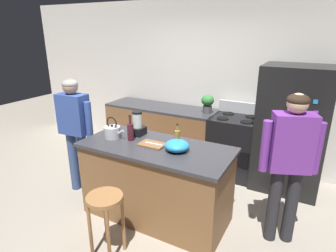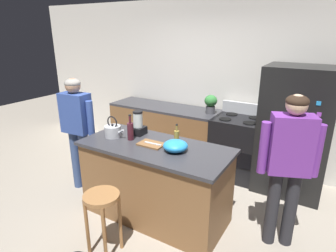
# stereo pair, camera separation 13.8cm
# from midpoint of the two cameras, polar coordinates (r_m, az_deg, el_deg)

# --- Properties ---
(ground_plane) EXTENTS (14.00, 14.00, 0.00)m
(ground_plane) POSITION_cam_midpoint_polar(r_m,az_deg,el_deg) (3.74, -3.41, -17.46)
(ground_plane) COLOR #9E9384
(back_wall) EXTENTS (8.00, 0.10, 2.70)m
(back_wall) POSITION_cam_midpoint_polar(r_m,az_deg,el_deg) (4.85, 8.60, 8.44)
(back_wall) COLOR silver
(back_wall) RESTS_ON ground_plane
(kitchen_island) EXTENTS (1.78, 0.81, 0.94)m
(kitchen_island) POSITION_cam_midpoint_polar(r_m,az_deg,el_deg) (3.48, -3.56, -11.15)
(kitchen_island) COLOR brown
(kitchen_island) RESTS_ON ground_plane
(back_counter_run) EXTENTS (2.00, 0.64, 0.94)m
(back_counter_run) POSITION_cam_midpoint_polar(r_m,az_deg,el_deg) (5.06, -2.01, -1.24)
(back_counter_run) COLOR brown
(back_counter_run) RESTS_ON ground_plane
(refrigerator) EXTENTS (0.90, 0.73, 1.78)m
(refrigerator) POSITION_cam_midpoint_polar(r_m,az_deg,el_deg) (4.26, 22.71, -0.73)
(refrigerator) COLOR black
(refrigerator) RESTS_ON ground_plane
(stove_range) EXTENTS (0.76, 0.65, 1.12)m
(stove_range) POSITION_cam_midpoint_polar(r_m,az_deg,el_deg) (4.55, 12.51, -3.93)
(stove_range) COLOR black
(stove_range) RESTS_ON ground_plane
(person_by_island_left) EXTENTS (0.60, 0.25, 1.62)m
(person_by_island_left) POSITION_cam_midpoint_polar(r_m,az_deg,el_deg) (4.04, -19.27, 0.04)
(person_by_island_left) COLOR #384C7A
(person_by_island_left) RESTS_ON ground_plane
(person_by_sink_right) EXTENTS (0.58, 0.35, 1.65)m
(person_by_sink_right) POSITION_cam_midpoint_polar(r_m,az_deg,el_deg) (3.08, 22.16, -5.79)
(person_by_sink_right) COLOR #26262B
(person_by_sink_right) RESTS_ON ground_plane
(bar_stool) EXTENTS (0.36, 0.36, 0.68)m
(bar_stool) POSITION_cam_midpoint_polar(r_m,az_deg,el_deg) (2.99, -13.85, -16.05)
(bar_stool) COLOR #9E6B3D
(bar_stool) RESTS_ON ground_plane
(potted_plant) EXTENTS (0.20, 0.20, 0.30)m
(potted_plant) POSITION_cam_midpoint_polar(r_m,az_deg,el_deg) (4.52, 7.13, 4.72)
(potted_plant) COLOR #4C4C51
(potted_plant) RESTS_ON back_counter_run
(blender_appliance) EXTENTS (0.17, 0.17, 0.31)m
(blender_appliance) POSITION_cam_midpoint_polar(r_m,az_deg,el_deg) (3.58, -7.26, 0.18)
(blender_appliance) COLOR black
(blender_appliance) RESTS_ON kitchen_island
(bottle_vinegar) EXTENTS (0.06, 0.06, 0.24)m
(bottle_vinegar) POSITION_cam_midpoint_polar(r_m,az_deg,el_deg) (3.31, 0.67, -2.07)
(bottle_vinegar) COLOR olive
(bottle_vinegar) RESTS_ON kitchen_island
(bottle_wine) EXTENTS (0.08, 0.08, 0.32)m
(bottle_wine) POSITION_cam_midpoint_polar(r_m,az_deg,el_deg) (3.42, -8.73, -1.03)
(bottle_wine) COLOR #471923
(bottle_wine) RESTS_ON kitchen_island
(mixing_bowl) EXTENTS (0.27, 0.27, 0.12)m
(mixing_bowl) POSITION_cam_midpoint_polar(r_m,az_deg,el_deg) (3.10, 0.54, -4.00)
(mixing_bowl) COLOR #268CD8
(mixing_bowl) RESTS_ON kitchen_island
(tea_kettle) EXTENTS (0.28, 0.20, 0.27)m
(tea_kettle) POSITION_cam_midpoint_polar(r_m,az_deg,el_deg) (3.56, -12.26, -1.10)
(tea_kettle) COLOR #B7BABF
(tea_kettle) RESTS_ON kitchen_island
(cutting_board) EXTENTS (0.30, 0.20, 0.02)m
(cutting_board) POSITION_cam_midpoint_polar(r_m,az_deg,el_deg) (3.28, -4.41, -3.74)
(cutting_board) COLOR brown
(cutting_board) RESTS_ON kitchen_island
(chef_knife) EXTENTS (0.22, 0.04, 0.01)m
(chef_knife) POSITION_cam_midpoint_polar(r_m,az_deg,el_deg) (3.26, -4.12, -3.60)
(chef_knife) COLOR #B7BABF
(chef_knife) RESTS_ON cutting_board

